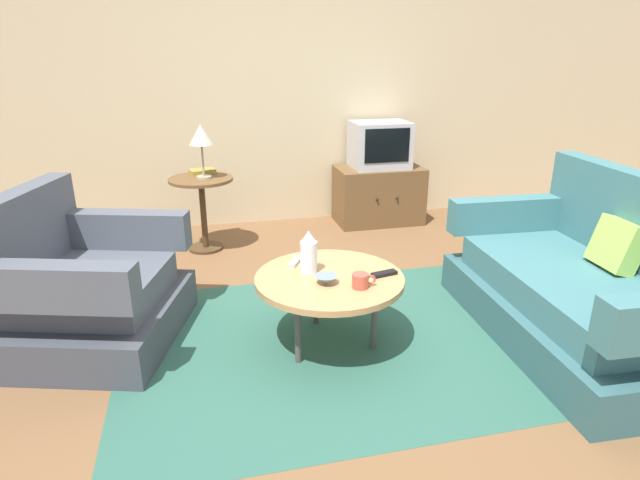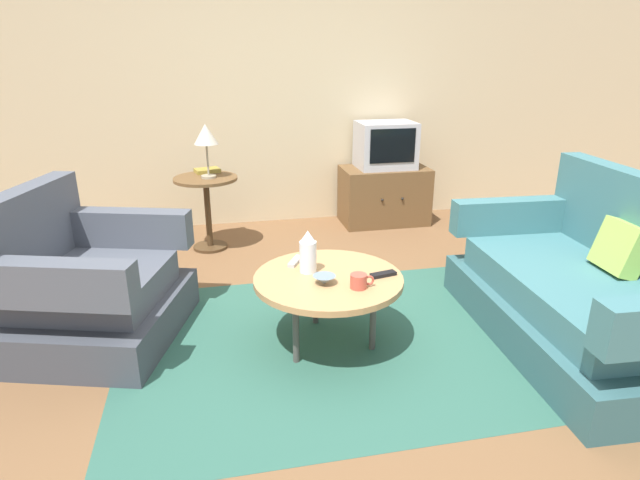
{
  "view_description": "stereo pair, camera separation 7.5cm",
  "coord_description": "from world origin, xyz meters",
  "px_view_note": "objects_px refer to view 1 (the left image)",
  "views": [
    {
      "loc": [
        -0.71,
        -2.58,
        1.62
      ],
      "look_at": [
        -0.04,
        0.27,
        0.55
      ],
      "focal_mm": 29.64,
      "sensor_mm": 36.0,
      "label": 1
    },
    {
      "loc": [
        -0.64,
        -2.59,
        1.62
      ],
      "look_at": [
        -0.04,
        0.27,
        0.55
      ],
      "focal_mm": 29.64,
      "sensor_mm": 36.0,
      "label": 2
    }
  ],
  "objects_px": {
    "bowl": "(326,280)",
    "couch": "(586,290)",
    "side_table": "(202,198)",
    "tv_stand": "(378,195)",
    "television": "(380,145)",
    "armchair": "(85,292)",
    "tv_remote_silver": "(295,261)",
    "book": "(202,171)",
    "coffee_table": "(329,281)",
    "mug": "(361,281)",
    "table_lamp": "(201,137)",
    "vase": "(309,252)",
    "tv_remote_dark": "(384,274)"
  },
  "relations": [
    {
      "from": "couch",
      "to": "bowl",
      "type": "height_order",
      "value": "couch"
    },
    {
      "from": "vase",
      "to": "mug",
      "type": "xyz_separation_m",
      "value": [
        0.22,
        -0.27,
        -0.08
      ]
    },
    {
      "from": "side_table",
      "to": "tv_stand",
      "type": "height_order",
      "value": "side_table"
    },
    {
      "from": "television",
      "to": "tv_stand",
      "type": "bearing_deg",
      "value": -90.0
    },
    {
      "from": "mug",
      "to": "tv_stand",
      "type": "bearing_deg",
      "value": 68.44
    },
    {
      "from": "coffee_table",
      "to": "mug",
      "type": "xyz_separation_m",
      "value": [
        0.13,
        -0.18,
        0.07
      ]
    },
    {
      "from": "couch",
      "to": "side_table",
      "type": "relative_size",
      "value": 2.75
    },
    {
      "from": "table_lamp",
      "to": "bowl",
      "type": "bearing_deg",
      "value": -72.11
    },
    {
      "from": "mug",
      "to": "table_lamp",
      "type": "bearing_deg",
      "value": 111.67
    },
    {
      "from": "coffee_table",
      "to": "tv_remote_silver",
      "type": "height_order",
      "value": "tv_remote_silver"
    },
    {
      "from": "coffee_table",
      "to": "tv_stand",
      "type": "relative_size",
      "value": 1.02
    },
    {
      "from": "armchair",
      "to": "table_lamp",
      "type": "xyz_separation_m",
      "value": [
        0.73,
        1.32,
        0.65
      ]
    },
    {
      "from": "tv_remote_silver",
      "to": "bowl",
      "type": "bearing_deg",
      "value": -133.63
    },
    {
      "from": "table_lamp",
      "to": "tv_remote_dark",
      "type": "xyz_separation_m",
      "value": [
        0.92,
        -1.75,
        -0.52
      ]
    },
    {
      "from": "side_table",
      "to": "television",
      "type": "bearing_deg",
      "value": 13.43
    },
    {
      "from": "coffee_table",
      "to": "tv_remote_dark",
      "type": "xyz_separation_m",
      "value": [
        0.3,
        -0.06,
        0.04
      ]
    },
    {
      "from": "armchair",
      "to": "table_lamp",
      "type": "distance_m",
      "value": 1.64
    },
    {
      "from": "bowl",
      "to": "television",
      "type": "bearing_deg",
      "value": 64.18
    },
    {
      "from": "television",
      "to": "vase",
      "type": "height_order",
      "value": "television"
    },
    {
      "from": "bowl",
      "to": "vase",
      "type": "bearing_deg",
      "value": 107.04
    },
    {
      "from": "television",
      "to": "mug",
      "type": "relative_size",
      "value": 4.06
    },
    {
      "from": "tv_stand",
      "to": "table_lamp",
      "type": "height_order",
      "value": "table_lamp"
    },
    {
      "from": "mug",
      "to": "bowl",
      "type": "bearing_deg",
      "value": 152.31
    },
    {
      "from": "tv_stand",
      "to": "mug",
      "type": "xyz_separation_m",
      "value": [
        -0.9,
        -2.28,
        0.19
      ]
    },
    {
      "from": "armchair",
      "to": "table_lamp",
      "type": "height_order",
      "value": "table_lamp"
    },
    {
      "from": "vase",
      "to": "tv_remote_dark",
      "type": "xyz_separation_m",
      "value": [
        0.4,
        -0.15,
        -0.11
      ]
    },
    {
      "from": "armchair",
      "to": "coffee_table",
      "type": "height_order",
      "value": "armchair"
    },
    {
      "from": "side_table",
      "to": "tv_stand",
      "type": "distance_m",
      "value": 1.73
    },
    {
      "from": "coffee_table",
      "to": "tv_remote_silver",
      "type": "distance_m",
      "value": 0.28
    },
    {
      "from": "bowl",
      "to": "book",
      "type": "distance_m",
      "value": 2.09
    },
    {
      "from": "couch",
      "to": "side_table",
      "type": "bearing_deg",
      "value": 49.67
    },
    {
      "from": "bowl",
      "to": "book",
      "type": "relative_size",
      "value": 0.54
    },
    {
      "from": "couch",
      "to": "television",
      "type": "height_order",
      "value": "television"
    },
    {
      "from": "side_table",
      "to": "bowl",
      "type": "bearing_deg",
      "value": -71.57
    },
    {
      "from": "vase",
      "to": "mug",
      "type": "height_order",
      "value": "vase"
    },
    {
      "from": "armchair",
      "to": "television",
      "type": "relative_size",
      "value": 2.26
    },
    {
      "from": "table_lamp",
      "to": "bowl",
      "type": "xyz_separation_m",
      "value": [
        0.58,
        -1.79,
        -0.51
      ]
    },
    {
      "from": "mug",
      "to": "tv_remote_silver",
      "type": "distance_m",
      "value": 0.49
    },
    {
      "from": "coffee_table",
      "to": "table_lamp",
      "type": "bearing_deg",
      "value": 110.01
    },
    {
      "from": "couch",
      "to": "book",
      "type": "height_order",
      "value": "couch"
    },
    {
      "from": "bowl",
      "to": "couch",
      "type": "bearing_deg",
      "value": -6.77
    },
    {
      "from": "television",
      "to": "tv_remote_silver",
      "type": "bearing_deg",
      "value": -121.9
    },
    {
      "from": "tv_remote_silver",
      "to": "mug",
      "type": "bearing_deg",
      "value": -118.06
    },
    {
      "from": "television",
      "to": "vase",
      "type": "bearing_deg",
      "value": -118.97
    },
    {
      "from": "table_lamp",
      "to": "coffee_table",
      "type": "bearing_deg",
      "value": -69.99
    },
    {
      "from": "tv_remote_silver",
      "to": "table_lamp",
      "type": "bearing_deg",
      "value": 46.14
    },
    {
      "from": "couch",
      "to": "side_table",
      "type": "xyz_separation_m",
      "value": [
        -2.1,
        1.99,
        0.14
      ]
    },
    {
      "from": "television",
      "to": "tv_remote_silver",
      "type": "relative_size",
      "value": 3.29
    },
    {
      "from": "mug",
      "to": "bowl",
      "type": "relative_size",
      "value": 1.06
    },
    {
      "from": "table_lamp",
      "to": "book",
      "type": "relative_size",
      "value": 1.88
    }
  ]
}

